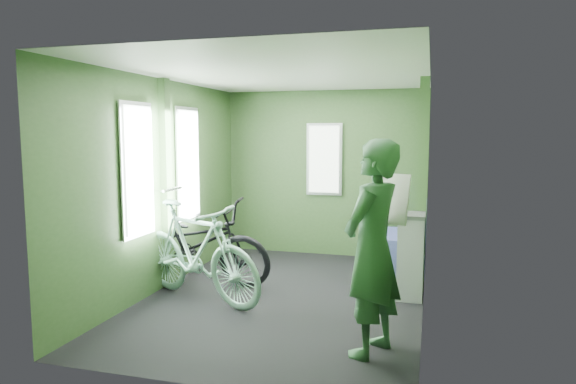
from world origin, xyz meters
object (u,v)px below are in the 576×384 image
object	(u,v)px
waste_box	(411,256)
bench_seat	(405,247)
bicycle_black	(196,283)
bicycle_mint	(197,301)
passenger	(372,248)

from	to	relation	value
waste_box	bench_seat	world-z (taller)	bench_seat
bench_seat	waste_box	bearing A→B (deg)	-87.40
bicycle_black	bicycle_mint	bearing A→B (deg)	-149.39
passenger	waste_box	world-z (taller)	passenger
bicycle_black	waste_box	distance (m)	2.43
waste_box	bicycle_mint	bearing A→B (deg)	-161.29
passenger	bicycle_mint	bearing A→B (deg)	-90.51
bicycle_mint	waste_box	distance (m)	2.26
bicycle_mint	bicycle_black	bearing A→B (deg)	49.49
passenger	bench_seat	distance (m)	2.66
bicycle_mint	waste_box	bearing A→B (deg)	-48.05
bicycle_black	bicycle_mint	size ratio (longest dim) A/B	1.05
bicycle_black	waste_box	bearing A→B (deg)	-82.25
bicycle_mint	passenger	world-z (taller)	passenger
bench_seat	bicycle_black	bearing A→B (deg)	-154.13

